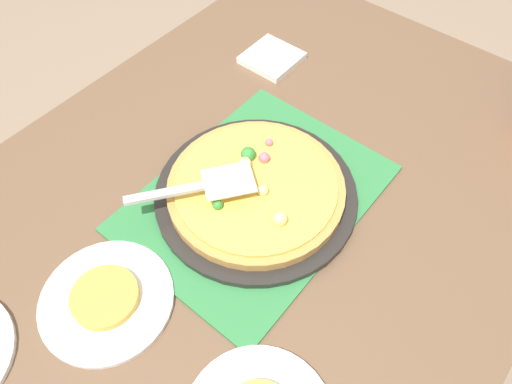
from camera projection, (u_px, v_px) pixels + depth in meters
ground_plane at (256, 336)px, 1.52m from camera, size 8.00×8.00×0.00m
dining_table at (256, 229)px, 1.00m from camera, size 1.40×1.00×0.75m
placemat at (256, 197)px, 0.91m from camera, size 0.48×0.36×0.01m
pizza_pan at (256, 194)px, 0.90m from camera, size 0.38×0.38×0.01m
pizza at (256, 188)px, 0.89m from camera, size 0.33×0.33×0.05m
plate_near_left at (107, 300)px, 0.79m from camera, size 0.22×0.22×0.01m
served_slice_left at (105, 297)px, 0.78m from camera, size 0.11×0.11×0.02m
pizza_server at (202, 186)px, 0.85m from camera, size 0.21×0.17×0.01m
napkin_stack at (272, 58)px, 1.15m from camera, size 0.12×0.12×0.02m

